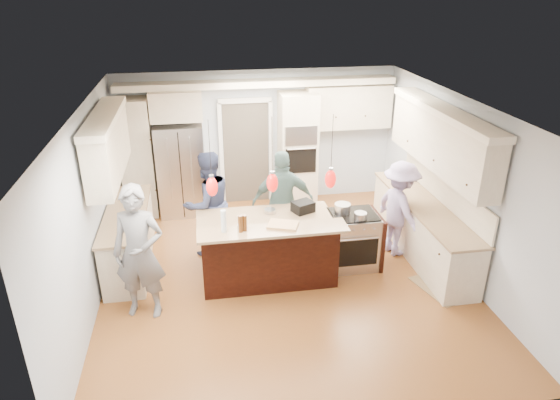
# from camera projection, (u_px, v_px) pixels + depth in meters

# --- Properties ---
(ground_plane) EXTENTS (6.00, 6.00, 0.00)m
(ground_plane) POSITION_uv_depth(u_px,v_px,m) (284.00, 275.00, 7.88)
(ground_plane) COLOR brown
(ground_plane) RESTS_ON ground
(room_shell) EXTENTS (5.54, 6.04, 2.72)m
(room_shell) POSITION_uv_depth(u_px,v_px,m) (284.00, 167.00, 7.13)
(room_shell) COLOR #B2BCC6
(room_shell) RESTS_ON ground
(refrigerator) EXTENTS (0.90, 0.70, 1.80)m
(refrigerator) POSITION_uv_depth(u_px,v_px,m) (181.00, 170.00, 9.65)
(refrigerator) COLOR #B7B7BC
(refrigerator) RESTS_ON ground
(oven_column) EXTENTS (0.72, 0.69, 2.30)m
(oven_column) POSITION_uv_depth(u_px,v_px,m) (298.00, 150.00, 9.92)
(oven_column) COLOR beige
(oven_column) RESTS_ON ground
(back_upper_cabinets) EXTENTS (5.30, 0.61, 2.54)m
(back_upper_cabinets) POSITION_uv_depth(u_px,v_px,m) (221.00, 127.00, 9.56)
(back_upper_cabinets) COLOR beige
(back_upper_cabinets) RESTS_ON ground
(right_counter_run) EXTENTS (0.64, 3.10, 2.51)m
(right_counter_run) POSITION_uv_depth(u_px,v_px,m) (429.00, 196.00, 8.09)
(right_counter_run) COLOR beige
(right_counter_run) RESTS_ON ground
(left_cabinets) EXTENTS (0.64, 2.30, 2.51)m
(left_cabinets) POSITION_uv_depth(u_px,v_px,m) (121.00, 205.00, 7.79)
(left_cabinets) COLOR beige
(left_cabinets) RESTS_ON ground
(kitchen_island) EXTENTS (2.10, 1.46, 1.12)m
(kitchen_island) POSITION_uv_depth(u_px,v_px,m) (267.00, 247.00, 7.71)
(kitchen_island) COLOR black
(kitchen_island) RESTS_ON ground
(island_range) EXTENTS (0.82, 0.71, 0.92)m
(island_range) POSITION_uv_depth(u_px,v_px,m) (353.00, 239.00, 8.00)
(island_range) COLOR #B7B7BC
(island_range) RESTS_ON ground
(pendant_lights) EXTENTS (1.75, 0.15, 1.03)m
(pendant_lights) POSITION_uv_depth(u_px,v_px,m) (272.00, 183.00, 6.64)
(pendant_lights) COLOR black
(pendant_lights) RESTS_ON ground
(person_bar_end) EXTENTS (0.78, 0.60, 1.91)m
(person_bar_end) POSITION_uv_depth(u_px,v_px,m) (139.00, 253.00, 6.63)
(person_bar_end) COLOR slate
(person_bar_end) RESTS_ON ground
(person_far_left) EXTENTS (1.09, 1.01, 1.79)m
(person_far_left) POSITION_uv_depth(u_px,v_px,m) (208.00, 204.00, 8.20)
(person_far_left) COLOR navy
(person_far_left) RESTS_ON ground
(person_far_right) EXTENTS (1.05, 0.47, 1.77)m
(person_far_right) POSITION_uv_depth(u_px,v_px,m) (283.00, 202.00, 8.30)
(person_far_right) COLOR slate
(person_far_right) RESTS_ON ground
(person_range_side) EXTENTS (0.84, 1.17, 1.63)m
(person_range_side) POSITION_uv_depth(u_px,v_px,m) (399.00, 209.00, 8.22)
(person_range_side) COLOR #A695C8
(person_range_side) RESTS_ON ground
(floor_rug) EXTENTS (0.80, 0.99, 0.01)m
(floor_rug) POSITION_uv_depth(u_px,v_px,m) (442.00, 287.00, 7.56)
(floor_rug) COLOR #8D6F4D
(floor_rug) RESTS_ON ground
(water_bottle) EXTENTS (0.08, 0.08, 0.32)m
(water_bottle) POSITION_uv_depth(u_px,v_px,m) (224.00, 221.00, 6.76)
(water_bottle) COLOR silver
(water_bottle) RESTS_ON kitchen_island
(beer_bottle_a) EXTENTS (0.06, 0.06, 0.25)m
(beer_bottle_a) POSITION_uv_depth(u_px,v_px,m) (240.00, 224.00, 6.78)
(beer_bottle_a) COLOR #4F2A0E
(beer_bottle_a) RESTS_ON kitchen_island
(beer_bottle_b) EXTENTS (0.08, 0.08, 0.24)m
(beer_bottle_b) POSITION_uv_depth(u_px,v_px,m) (245.00, 223.00, 6.81)
(beer_bottle_b) COLOR #4F2A0E
(beer_bottle_b) RESTS_ON kitchen_island
(beer_bottle_c) EXTENTS (0.08, 0.08, 0.25)m
(beer_bottle_c) POSITION_uv_depth(u_px,v_px,m) (240.00, 224.00, 6.77)
(beer_bottle_c) COLOR #4F2A0E
(beer_bottle_c) RESTS_ON kitchen_island
(drink_can) EXTENTS (0.06, 0.06, 0.11)m
(drink_can) POSITION_uv_depth(u_px,v_px,m) (239.00, 228.00, 6.81)
(drink_can) COLOR #B7B7BC
(drink_can) RESTS_ON kitchen_island
(cutting_board) EXTENTS (0.49, 0.42, 0.03)m
(cutting_board) POSITION_uv_depth(u_px,v_px,m) (283.00, 225.00, 6.98)
(cutting_board) COLOR tan
(cutting_board) RESTS_ON kitchen_island
(pot_large) EXTENTS (0.25, 0.25, 0.15)m
(pot_large) POSITION_uv_depth(u_px,v_px,m) (342.00, 208.00, 7.82)
(pot_large) COLOR #B7B7BC
(pot_large) RESTS_ON island_range
(pot_small) EXTENTS (0.19, 0.19, 0.10)m
(pot_small) POSITION_uv_depth(u_px,v_px,m) (360.00, 216.00, 7.63)
(pot_small) COLOR #B7B7BC
(pot_small) RESTS_ON island_range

